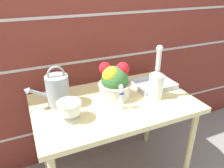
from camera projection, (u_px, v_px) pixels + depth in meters
brick_wall at (92, 37)px, 1.77m from camera, size 3.60×0.08×2.20m
patio_table at (114, 110)px, 1.59m from camera, size 1.13×0.70×0.74m
watering_can at (57, 90)px, 1.47m from camera, size 0.30×0.15×0.28m
crystal_pedestal_bowl at (70, 108)px, 1.32m from camera, size 0.15×0.15×0.12m
flower_planter at (114, 82)px, 1.56m from camera, size 0.24×0.24×0.27m
glass_decanter at (156, 81)px, 1.55m from camera, size 0.11×0.11×0.39m
figurine_vase at (120, 99)px, 1.43m from camera, size 0.06×0.06×0.18m
wire_tray at (153, 85)px, 1.76m from camera, size 0.32×0.24×0.04m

